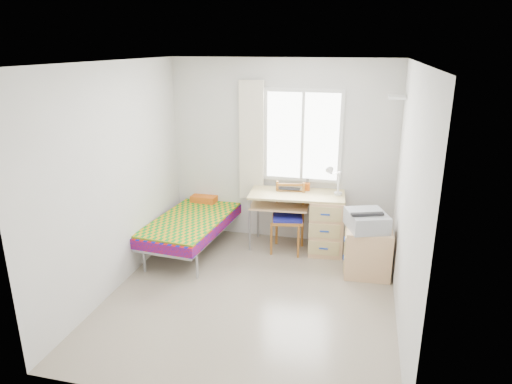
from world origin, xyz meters
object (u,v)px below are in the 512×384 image
cabinet (367,251)px  printer (367,220)px  chair (289,213)px  desk (321,221)px  bed (196,219)px

cabinet → printer: 0.42m
chair → printer: 1.16m
printer → desk: bearing=117.7°
chair → cabinet: bearing=-34.9°
bed → desk: 1.77m
cabinet → chair: bearing=153.0°
bed → desk: bed is taller
bed → cabinet: bed is taller
bed → printer: 2.39m
bed → printer: bearing=-2.0°
chair → printer: size_ratio=1.53×
chair → bed: bearing=177.6°
desk → printer: bearing=-47.3°
desk → cabinet: size_ratio=2.20×
bed → cabinet: size_ratio=3.26×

